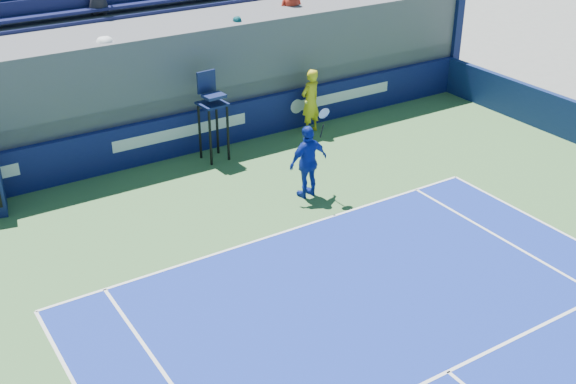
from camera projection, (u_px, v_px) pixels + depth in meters
ball_person at (310, 101)px, 21.38m from camera, size 0.80×0.63×1.95m
back_hoarding at (181, 135)px, 20.06m from camera, size 20.40×0.21×1.20m
umpire_chair at (212, 107)px, 19.40m from camera, size 0.75×0.75×2.48m
tennis_player at (308, 161)px, 17.67m from camera, size 1.13×0.53×2.57m
stadium_seating at (148, 73)px, 21.03m from camera, size 21.00×4.05×4.95m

